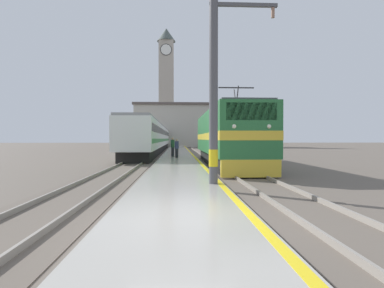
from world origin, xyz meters
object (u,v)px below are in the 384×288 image
object	(u,v)px
clock_tower	(166,84)
catenary_mast	(215,85)
person_on_platform	(177,148)
second_waiting_passenger	(173,146)
passenger_train	(155,138)
locomotive_train	(226,137)

from	to	relation	value
clock_tower	catenary_mast	bearing A→B (deg)	-86.41
person_on_platform	second_waiting_passenger	world-z (taller)	second_waiting_passenger
passenger_train	catenary_mast	size ratio (longest dim) A/B	6.58
clock_tower	locomotive_train	bearing A→B (deg)	-83.63
passenger_train	clock_tower	world-z (taller)	clock_tower
person_on_platform	second_waiting_passenger	distance (m)	1.70
person_on_platform	second_waiting_passenger	xyz separation A→B (m)	(-0.37, 1.66, 0.07)
locomotive_train	passenger_train	bearing A→B (deg)	105.64
second_waiting_passenger	clock_tower	xyz separation A→B (m)	(-2.31, 48.48, 14.27)
locomotive_train	clock_tower	world-z (taller)	clock_tower
passenger_train	person_on_platform	bearing A→B (deg)	-80.53
locomotive_train	second_waiting_passenger	world-z (taller)	locomotive_train
second_waiting_passenger	passenger_train	bearing A→B (deg)	99.18
locomotive_train	person_on_platform	bearing A→B (deg)	128.00
passenger_train	clock_tower	size ratio (longest dim) A/B	1.58
clock_tower	second_waiting_passenger	bearing A→B (deg)	-87.27
person_on_platform	clock_tower	world-z (taller)	clock_tower
passenger_train	person_on_platform	world-z (taller)	passenger_train
second_waiting_passenger	clock_tower	size ratio (longest dim) A/B	0.06
locomotive_train	catenary_mast	world-z (taller)	catenary_mast
second_waiting_passenger	locomotive_train	bearing A→B (deg)	-57.92
person_on_platform	clock_tower	xyz separation A→B (m)	(-2.68, 50.14, 14.33)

